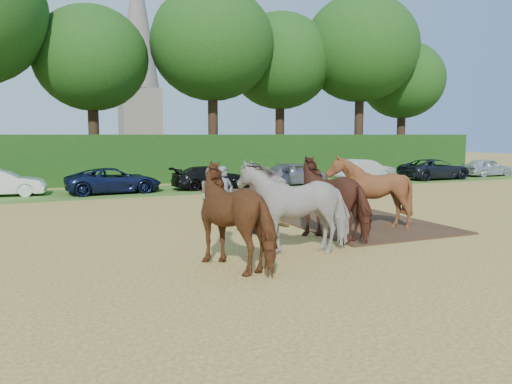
% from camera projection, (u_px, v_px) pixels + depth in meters
% --- Properties ---
extents(ground, '(120.00, 120.00, 0.00)m').
position_uv_depth(ground, '(346.00, 235.00, 14.93)').
color(ground, gold).
rests_on(ground, ground).
extents(earth_strip, '(4.50, 17.00, 0.05)m').
position_uv_depth(earth_strip, '(286.00, 203.00, 21.90)').
color(earth_strip, '#472D1C').
rests_on(earth_strip, ground).
extents(grass_verge, '(50.00, 5.00, 0.03)m').
position_uv_depth(grass_verge, '(205.00, 189.00, 27.70)').
color(grass_verge, '#38601E').
rests_on(grass_verge, ground).
extents(hedgerow, '(46.00, 1.60, 3.00)m').
position_uv_depth(hedgerow, '(183.00, 158.00, 31.63)').
color(hedgerow, '#14380F').
rests_on(hedgerow, ground).
extents(spectator_near, '(0.71, 0.91, 1.87)m').
position_uv_depth(spectator_near, '(211.00, 194.00, 17.45)').
color(spectator_near, tan).
rests_on(spectator_near, ground).
extents(spectator_far, '(0.72, 1.21, 1.93)m').
position_uv_depth(spectator_far, '(286.00, 192.00, 17.75)').
color(spectator_far, '#282C36').
rests_on(spectator_far, ground).
extents(plough_team, '(7.86, 6.76, 2.37)m').
position_uv_depth(plough_team, '(314.00, 201.00, 13.66)').
color(plough_team, brown).
rests_on(plough_team, ground).
extents(parked_cars, '(40.23, 3.14, 1.43)m').
position_uv_depth(parked_cars, '(268.00, 175.00, 28.95)').
color(parked_cars, '#A6A7AC').
rests_on(parked_cars, ground).
extents(treeline, '(48.70, 10.60, 14.21)m').
position_uv_depth(treeline, '(144.00, 44.00, 33.02)').
color(treeline, '#382616').
rests_on(treeline, ground).
extents(church, '(5.20, 5.20, 27.00)m').
position_uv_depth(church, '(138.00, 52.00, 65.10)').
color(church, slate).
rests_on(church, ground).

